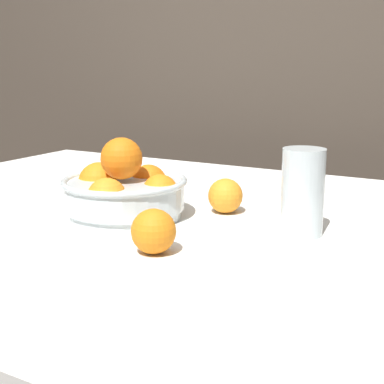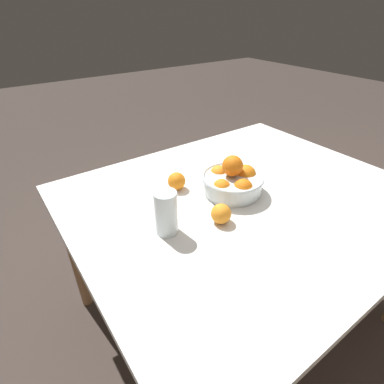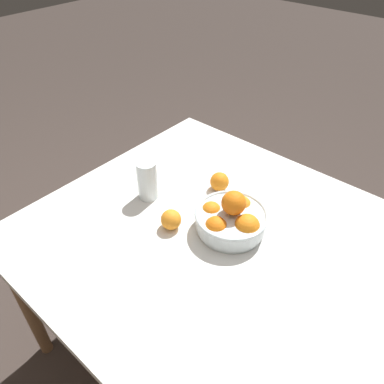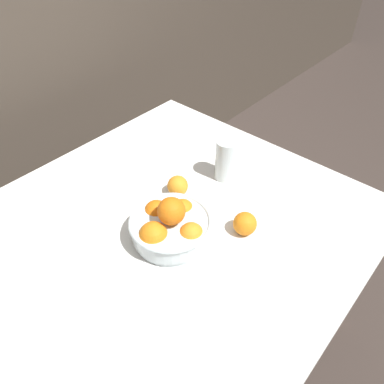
{
  "view_description": "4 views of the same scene",
  "coord_description": "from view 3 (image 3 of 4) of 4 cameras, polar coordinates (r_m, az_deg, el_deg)",
  "views": [
    {
      "loc": [
        0.63,
        -0.86,
        1.0
      ],
      "look_at": [
        0.17,
        -0.03,
        0.77
      ],
      "focal_mm": 50.0,
      "sensor_mm": 36.0,
      "label": 1
    },
    {
      "loc": [
        0.74,
        0.67,
        1.35
      ],
      "look_at": [
        0.24,
        -0.03,
        0.8
      ],
      "focal_mm": 28.0,
      "sensor_mm": 36.0,
      "label": 2
    },
    {
      "loc": [
        -0.46,
        0.7,
        1.6
      ],
      "look_at": [
        0.2,
        -0.05,
        0.78
      ],
      "focal_mm": 35.0,
      "sensor_mm": 36.0,
      "label": 3
    },
    {
      "loc": [
        -0.49,
        -0.59,
        1.55
      ],
      "look_at": [
        0.17,
        -0.01,
        0.78
      ],
      "focal_mm": 35.0,
      "sensor_mm": 36.0,
      "label": 4
    }
  ],
  "objects": [
    {
      "name": "orange_loose_front",
      "position": [
        1.4,
        4.21,
        1.59
      ],
      "size": [
        0.07,
        0.07,
        0.07
      ],
      "primitive_type": "sphere",
      "color": "orange",
      "rests_on": "dining_table"
    },
    {
      "name": "orange_loose_near_bowl",
      "position": [
        1.24,
        -3.21,
        -4.22
      ],
      "size": [
        0.07,
        0.07,
        0.07
      ],
      "primitive_type": "sphere",
      "color": "orange",
      "rests_on": "dining_table"
    },
    {
      "name": "juice_glass",
      "position": [
        1.35,
        -6.79,
        1.55
      ],
      "size": [
        0.07,
        0.07,
        0.15
      ],
      "color": "#F4A314",
      "rests_on": "dining_table"
    },
    {
      "name": "dining_table",
      "position": [
        1.27,
        5.47,
        -9.63
      ],
      "size": [
        1.31,
        1.1,
        0.71
      ],
      "color": "white",
      "rests_on": "ground_plane"
    },
    {
      "name": "fruit_bowl",
      "position": [
        1.23,
        5.97,
        -4.11
      ],
      "size": [
        0.24,
        0.24,
        0.15
      ],
      "color": "silver",
      "rests_on": "dining_table"
    },
    {
      "name": "ground_plane",
      "position": [
        1.81,
        4.12,
        -23.26
      ],
      "size": [
        12.0,
        12.0,
        0.0
      ],
      "primitive_type": "plane",
      "color": "#3D332D"
    }
  ]
}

